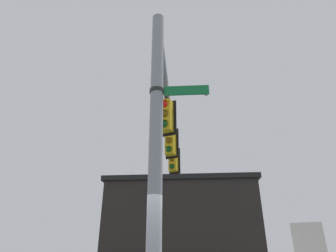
{
  "coord_description": "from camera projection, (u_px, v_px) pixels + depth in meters",
  "views": [
    {
      "loc": [
        -2.3,
        4.7,
        1.46
      ],
      "look_at": [
        1.22,
        -3.43,
        5.58
      ],
      "focal_mm": 30.53,
      "sensor_mm": 36.0,
      "label": 1
    }
  ],
  "objects": [
    {
      "name": "bird_flying",
      "position": [
        205.0,
        94.0,
        14.38
      ],
      "size": [
        0.2,
        0.33,
        0.1
      ],
      "color": "gray"
    },
    {
      "name": "traffic_light_nearest_pole",
      "position": [
        166.0,
        116.0,
        9.06
      ],
      "size": [
        0.54,
        0.49,
        1.31
      ],
      "color": "black"
    },
    {
      "name": "mast_arm",
      "position": [
        169.0,
        113.0,
        10.65
      ],
      "size": [
        3.05,
        8.06,
        0.21
      ],
      "primitive_type": "cylinder",
      "rotation": [
        0.0,
        1.57,
        5.06
      ],
      "color": "gray"
    },
    {
      "name": "street_name_sign",
      "position": [
        170.0,
        91.0,
        6.09
      ],
      "size": [
        1.21,
        0.55,
        0.22
      ],
      "color": "#147238"
    },
    {
      "name": "storefront_building",
      "position": [
        182.0,
        232.0,
        18.93
      ],
      "size": [
        11.28,
        10.03,
        6.07
      ],
      "color": "#282321",
      "rests_on": "ground"
    },
    {
      "name": "traffic_light_mid_inner",
      "position": [
        170.0,
        142.0,
        11.09
      ],
      "size": [
        0.54,
        0.49,
        1.31
      ],
      "color": "black"
    },
    {
      "name": "traffic_light_mid_outer",
      "position": [
        173.0,
        160.0,
        13.12
      ],
      "size": [
        0.54,
        0.49,
        1.31
      ],
      "color": "black"
    },
    {
      "name": "signal_pole",
      "position": [
        156.0,
        148.0,
        5.56
      ],
      "size": [
        0.27,
        0.27,
        6.83
      ],
      "primitive_type": "cylinder",
      "color": "gray",
      "rests_on": "ground"
    },
    {
      "name": "tree_by_storefront",
      "position": [
        168.0,
        200.0,
        18.22
      ],
      "size": [
        3.13,
        3.13,
        6.46
      ],
      "color": "#4C3823",
      "rests_on": "ground"
    }
  ]
}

